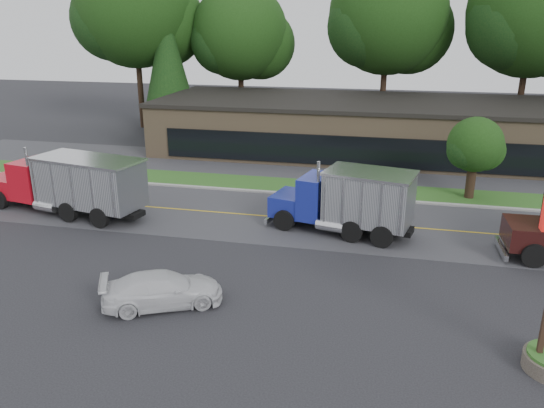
% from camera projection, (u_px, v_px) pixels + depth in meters
% --- Properties ---
extents(ground, '(140.00, 140.00, 0.00)m').
position_uv_depth(ground, '(251.00, 296.00, 21.12)').
color(ground, '#333338').
rests_on(ground, ground).
extents(road, '(60.00, 8.00, 0.02)m').
position_uv_depth(road, '(292.00, 218.00, 29.42)').
color(road, '#49494E').
rests_on(road, ground).
extents(center_line, '(60.00, 0.12, 0.01)m').
position_uv_depth(center_line, '(292.00, 218.00, 29.42)').
color(center_line, gold).
rests_on(center_line, ground).
extents(curb, '(60.00, 0.30, 0.12)m').
position_uv_depth(curb, '(305.00, 195.00, 33.29)').
color(curb, '#9E9E99').
rests_on(curb, ground).
extents(grass_verge, '(60.00, 3.40, 0.03)m').
position_uv_depth(grass_verge, '(309.00, 187.00, 34.95)').
color(grass_verge, '#2E6422').
rests_on(grass_verge, ground).
extents(far_parking, '(60.00, 7.00, 0.02)m').
position_uv_depth(far_parking, '(320.00, 168.00, 39.56)').
color(far_parking, '#49494E').
rests_on(far_parking, ground).
extents(strip_mall, '(32.00, 12.00, 4.00)m').
position_uv_depth(strip_mall, '(354.00, 128.00, 44.02)').
color(strip_mall, '#8C7355').
rests_on(strip_mall, ground).
extents(tree_far_a, '(12.16, 11.44, 17.35)m').
position_uv_depth(tree_far_a, '(137.00, 13.00, 51.26)').
color(tree_far_a, '#382619').
rests_on(tree_far_a, ground).
extents(tree_far_b, '(9.81, 9.23, 14.00)m').
position_uv_depth(tree_far_b, '(242.00, 37.00, 51.71)').
color(tree_far_b, '#382619').
rests_on(tree_far_b, ground).
extents(tree_far_c, '(11.44, 10.77, 16.32)m').
position_uv_depth(tree_far_c, '(390.00, 21.00, 48.32)').
color(tree_far_c, '#382619').
rests_on(tree_far_c, ground).
extents(tree_far_d, '(11.60, 10.92, 16.55)m').
position_uv_depth(tree_far_d, '(534.00, 19.00, 44.85)').
color(tree_far_d, '#382619').
rests_on(tree_far_d, ground).
extents(evergreen_left, '(5.37, 5.37, 12.20)m').
position_uv_depth(evergreen_left, '(168.00, 62.00, 49.92)').
color(evergreen_left, '#382619').
rests_on(evergreen_left, ground).
extents(tree_verge, '(3.52, 3.32, 5.02)m').
position_uv_depth(tree_verge, '(476.00, 147.00, 31.85)').
color(tree_verge, '#382619').
rests_on(tree_verge, ground).
extents(dump_truck_red, '(10.58, 4.42, 3.36)m').
position_uv_depth(dump_truck_red, '(70.00, 183.00, 29.62)').
color(dump_truck_red, black).
rests_on(dump_truck_red, ground).
extents(dump_truck_blue, '(7.61, 4.08, 3.36)m').
position_uv_depth(dump_truck_blue, '(349.00, 199.00, 26.89)').
color(dump_truck_blue, black).
rests_on(dump_truck_blue, ground).
extents(rally_car, '(4.90, 3.67, 1.32)m').
position_uv_depth(rally_car, '(163.00, 289.00, 20.25)').
color(rally_car, silver).
rests_on(rally_car, ground).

